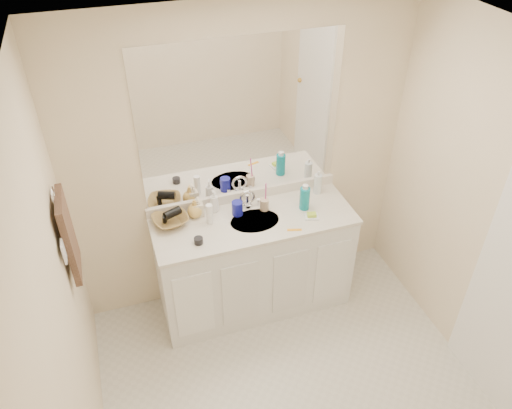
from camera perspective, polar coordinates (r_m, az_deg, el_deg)
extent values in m
cube|color=silver|center=(3.74, 5.10, -21.90)|extent=(2.60, 2.60, 0.00)
cube|color=white|center=(2.12, 8.64, 14.62)|extent=(2.60, 2.60, 0.02)
cube|color=#F9E6C3|center=(3.75, -1.58, 4.65)|extent=(2.60, 0.02, 2.40)
cube|color=#F9E6C3|center=(2.67, -21.00, -14.63)|extent=(0.02, 2.60, 2.40)
cube|color=#F9E6C3|center=(3.44, 26.65, -3.09)|extent=(0.02, 2.60, 2.40)
cube|color=white|center=(4.01, -0.23, -6.79)|extent=(1.50, 0.55, 0.85)
cube|color=silver|center=(3.72, -0.24, -1.85)|extent=(1.52, 0.57, 0.03)
cube|color=white|center=(3.89, -1.44, 1.04)|extent=(1.52, 0.03, 0.08)
cylinder|color=beige|center=(3.71, -0.15, -2.00)|extent=(0.37, 0.37, 0.02)
cylinder|color=silver|center=(3.80, -1.00, 0.39)|extent=(0.02, 0.02, 0.11)
cube|color=white|center=(3.56, -1.64, 9.53)|extent=(1.48, 0.01, 1.20)
cylinder|color=#151792|center=(3.73, -2.15, -0.43)|extent=(0.10, 0.10, 0.11)
cylinder|color=#CAAE8E|center=(3.78, 0.96, 0.01)|extent=(0.08, 0.08, 0.09)
cylinder|color=#DE3AA2|center=(3.73, 1.13, 1.33)|extent=(0.02, 0.04, 0.19)
cylinder|color=#0C8595|center=(3.79, 5.58, 0.69)|extent=(0.10, 0.10, 0.18)
cylinder|color=white|center=(3.97, 7.07, 2.35)|extent=(0.06, 0.06, 0.17)
cube|color=white|center=(3.75, 6.36, -1.39)|extent=(0.12, 0.10, 0.01)
cube|color=#AED634|center=(3.74, 6.38, -1.16)|extent=(0.08, 0.06, 0.02)
cube|color=orange|center=(3.62, 4.42, -2.90)|extent=(0.11, 0.05, 0.00)
cylinder|color=black|center=(3.51, -6.58, -4.12)|extent=(0.07, 0.07, 0.05)
cylinder|color=white|center=(3.65, -5.34, -1.08)|extent=(0.06, 0.06, 0.16)
imported|color=white|center=(3.76, -4.82, 0.40)|extent=(0.08, 0.09, 0.18)
imported|color=beige|center=(3.73, -6.62, -0.22)|extent=(0.08, 0.08, 0.16)
imported|color=#E4B758|center=(3.73, -7.02, -0.42)|extent=(0.15, 0.15, 0.15)
imported|color=olive|center=(3.71, -9.75, -1.75)|extent=(0.30, 0.30, 0.06)
cylinder|color=black|center=(3.68, -9.54, -0.97)|extent=(0.14, 0.11, 0.06)
torus|color=silver|center=(3.03, -22.17, 0.96)|extent=(0.01, 0.11, 0.11)
cube|color=#34241C|center=(3.19, -20.61, -3.36)|extent=(0.04, 0.32, 0.55)
cube|color=white|center=(3.01, -21.12, -5.03)|extent=(0.01, 0.08, 0.13)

